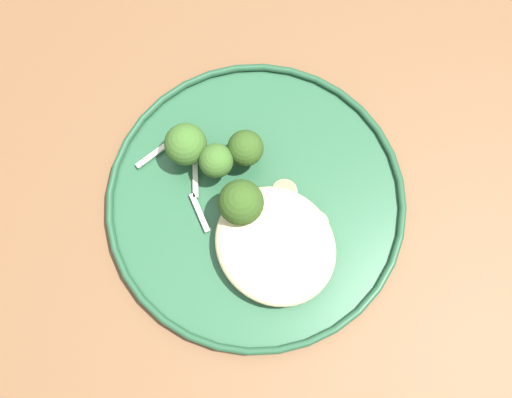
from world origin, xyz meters
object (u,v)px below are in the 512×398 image
(seared_scallop_right_edge, at_px, (316,224))
(broccoli_floret_center_pile, at_px, (216,161))
(seared_scallop_on_noodles, at_px, (246,241))
(broccoli_floret_near_rim, at_px, (248,152))
(dinner_plate, at_px, (256,202))
(seared_scallop_rear_pale, at_px, (306,248))
(seared_scallop_left_edge, at_px, (284,193))
(seared_scallop_large_seared, at_px, (288,284))
(seared_scallop_half_hidden, at_px, (261,226))
(broccoli_floret_front_edge, at_px, (184,147))
(seared_scallop_center_golden, at_px, (265,252))
(broccoli_floret_split_head, at_px, (239,204))

(seared_scallop_right_edge, relative_size, broccoli_floret_center_pile, 0.46)
(seared_scallop_on_noodles, xyz_separation_m, broccoli_floret_near_rim, (-0.06, 0.06, 0.02))
(dinner_plate, distance_m, seared_scallop_rear_pale, 0.07)
(seared_scallop_left_edge, bearing_deg, broccoli_floret_near_rim, -177.83)
(seared_scallop_large_seared, bearing_deg, seared_scallop_rear_pale, 111.53)
(seared_scallop_half_hidden, distance_m, seared_scallop_large_seared, 0.06)
(seared_scallop_right_edge, distance_m, broccoli_floret_front_edge, 0.14)
(dinner_plate, distance_m, broccoli_floret_front_edge, 0.09)
(seared_scallop_right_edge, relative_size, broccoli_floret_near_rim, 0.46)
(seared_scallop_right_edge, distance_m, broccoli_floret_center_pile, 0.11)
(seared_scallop_rear_pale, distance_m, broccoli_floret_center_pile, 0.12)
(seared_scallop_half_hidden, relative_size, seared_scallop_rear_pale, 1.42)
(dinner_plate, height_order, seared_scallop_center_golden, seared_scallop_center_golden)
(seared_scallop_center_golden, bearing_deg, seared_scallop_half_hidden, 146.31)
(seared_scallop_on_noodles, distance_m, broccoli_floret_front_edge, 0.11)
(seared_scallop_center_golden, xyz_separation_m, broccoli_floret_near_rim, (-0.08, 0.05, 0.02))
(seared_scallop_left_edge, distance_m, seared_scallop_center_golden, 0.06)
(seared_scallop_half_hidden, height_order, broccoli_floret_center_pile, broccoli_floret_center_pile)
(seared_scallop_center_golden, height_order, broccoli_floret_center_pile, broccoli_floret_center_pile)
(seared_scallop_large_seared, height_order, seared_scallop_center_golden, seared_scallop_large_seared)
(seared_scallop_large_seared, xyz_separation_m, seared_scallop_rear_pale, (-0.01, 0.03, 0.00))
(seared_scallop_left_edge, xyz_separation_m, seared_scallop_rear_pale, (0.05, -0.02, -0.00))
(seared_scallop_left_edge, xyz_separation_m, seared_scallop_center_golden, (0.03, -0.05, -0.00))
(seared_scallop_large_seared, height_order, broccoli_floret_near_rim, broccoli_floret_near_rim)
(seared_scallop_right_edge, bearing_deg, seared_scallop_large_seared, -66.94)
(broccoli_floret_near_rim, bearing_deg, broccoli_floret_center_pile, -113.60)
(seared_scallop_left_edge, bearing_deg, broccoli_floret_split_head, -109.24)
(broccoli_floret_near_rim, bearing_deg, broccoli_floret_front_edge, -136.80)
(seared_scallop_rear_pale, distance_m, broccoli_floret_split_head, 0.08)
(seared_scallop_on_noodles, bearing_deg, broccoli_floret_front_edge, 172.27)
(seared_scallop_half_hidden, bearing_deg, broccoli_floret_front_edge, -176.53)
(seared_scallop_center_golden, bearing_deg, seared_scallop_left_edge, 120.05)
(dinner_plate, distance_m, seared_scallop_half_hidden, 0.03)
(seared_scallop_large_seared, relative_size, broccoli_floret_front_edge, 0.65)
(seared_scallop_half_hidden, height_order, seared_scallop_center_golden, seared_scallop_half_hidden)
(seared_scallop_center_golden, distance_m, broccoli_floret_front_edge, 0.13)
(seared_scallop_large_seared, xyz_separation_m, broccoli_floret_front_edge, (-0.16, 0.01, 0.02))
(seared_scallop_large_seared, height_order, seared_scallop_rear_pale, seared_scallop_rear_pale)
(seared_scallop_right_edge, height_order, broccoli_floret_split_head, broccoli_floret_split_head)
(seared_scallop_right_edge, xyz_separation_m, broccoli_floret_near_rim, (-0.09, -0.00, 0.02))
(seared_scallop_center_golden, relative_size, seared_scallop_on_noodles, 0.89)
(seared_scallop_left_edge, bearing_deg, seared_scallop_large_seared, -40.10)
(seared_scallop_center_golden, xyz_separation_m, seared_scallop_right_edge, (0.01, 0.05, 0.00))
(seared_scallop_center_golden, distance_m, broccoli_floret_split_head, 0.05)
(seared_scallop_left_edge, bearing_deg, seared_scallop_on_noodles, -79.71)
(seared_scallop_large_seared, distance_m, seared_scallop_center_golden, 0.04)
(seared_scallop_center_golden, height_order, broccoli_floret_front_edge, broccoli_floret_front_edge)
(broccoli_floret_center_pile, bearing_deg, broccoli_floret_near_rim, 66.40)
(seared_scallop_rear_pale, height_order, broccoli_floret_front_edge, broccoli_floret_front_edge)
(seared_scallop_center_golden, bearing_deg, broccoli_floret_front_edge, 176.40)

